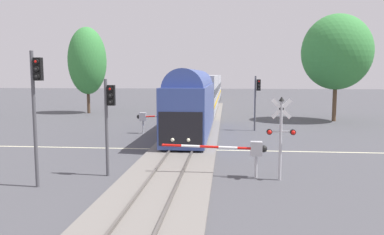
# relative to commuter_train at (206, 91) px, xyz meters

# --- Properties ---
(ground_plane) EXTENTS (220.00, 220.00, 0.00)m
(ground_plane) POSITION_rel_commuter_train_xyz_m (-0.00, -28.27, -2.72)
(ground_plane) COLOR #47474C
(road_centre_stripe) EXTENTS (44.00, 0.20, 0.01)m
(road_centre_stripe) POSITION_rel_commuter_train_xyz_m (-0.00, -28.27, -2.72)
(road_centre_stripe) COLOR beige
(road_centre_stripe) RESTS_ON ground
(railway_track) EXTENTS (4.40, 80.00, 0.32)m
(railway_track) POSITION_rel_commuter_train_xyz_m (-0.00, -28.27, -2.63)
(railway_track) COLOR slate
(railway_track) RESTS_ON ground
(commuter_train) EXTENTS (3.04, 64.34, 5.16)m
(commuter_train) POSITION_rel_commuter_train_xyz_m (0.00, 0.00, 0.00)
(commuter_train) COLOR #384C93
(commuter_train) RESTS_ON railway_track
(crossing_gate_near) EXTENTS (5.23, 0.40, 1.80)m
(crossing_gate_near) POSITION_rel_commuter_train_xyz_m (3.81, -34.92, -1.33)
(crossing_gate_near) COLOR #B7B7BC
(crossing_gate_near) RESTS_ON ground
(crossing_signal_mast) EXTENTS (1.36, 0.44, 4.04)m
(crossing_signal_mast) POSITION_rel_commuter_train_xyz_m (5.43, -35.31, -0.26)
(crossing_signal_mast) COLOR #B2B2B7
(crossing_signal_mast) RESTS_ON ground
(crossing_gate_far) EXTENTS (6.07, 0.40, 1.80)m
(crossing_gate_far) POSITION_rel_commuter_train_xyz_m (-3.63, -21.62, -1.30)
(crossing_gate_far) COLOR #B7B7BC
(crossing_gate_far) RESTS_ON ground
(traffic_signal_near_left) EXTENTS (0.53, 0.38, 6.10)m
(traffic_signal_near_left) POSITION_rel_commuter_train_xyz_m (-5.53, -37.42, 1.35)
(traffic_signal_near_left) COLOR #4C4C51
(traffic_signal_near_left) RESTS_ON ground
(traffic_signal_far_side) EXTENTS (0.53, 0.38, 4.93)m
(traffic_signal_far_side) POSITION_rel_commuter_train_xyz_m (5.54, -19.15, 0.58)
(traffic_signal_far_side) COLOR #4C4C51
(traffic_signal_far_side) RESTS_ON ground
(traffic_signal_median) EXTENTS (0.53, 0.38, 4.85)m
(traffic_signal_median) POSITION_rel_commuter_train_xyz_m (-2.94, -35.29, 0.53)
(traffic_signal_median) COLOR #4C4C51
(traffic_signal_median) RESTS_ON ground
(pine_left_background) EXTENTS (4.90, 4.90, 11.14)m
(pine_left_background) POSITION_rel_commuter_train_xyz_m (-15.21, -5.30, 4.08)
(pine_left_background) COLOR #4C3828
(pine_left_background) RESTS_ON ground
(maple_right_background) EXTENTS (7.38, 7.38, 11.46)m
(maple_right_background) POSITION_rel_commuter_train_xyz_m (14.51, -11.19, 4.71)
(maple_right_background) COLOR brown
(maple_right_background) RESTS_ON ground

